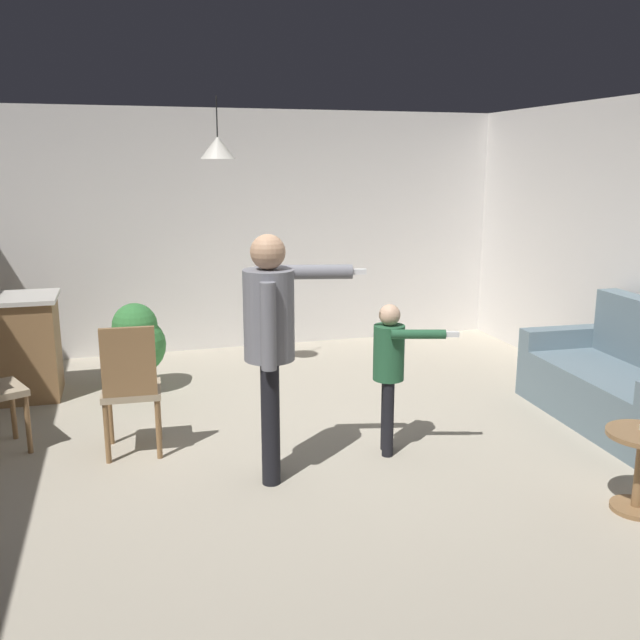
{
  "coord_description": "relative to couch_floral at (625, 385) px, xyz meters",
  "views": [
    {
      "loc": [
        -1.22,
        -4.68,
        2.12
      ],
      "look_at": [
        0.13,
        0.04,
        1.0
      ],
      "focal_mm": 38.81,
      "sensor_mm": 36.0,
      "label": 1
    }
  ],
  "objects": [
    {
      "name": "ground",
      "position": [
        -2.69,
        0.15,
        -0.33
      ],
      "size": [
        7.68,
        7.68,
        0.0
      ],
      "primitive_type": "plane",
      "color": "#B2A893"
    },
    {
      "name": "wall_back",
      "position": [
        -2.69,
        3.35,
        1.02
      ],
      "size": [
        6.4,
        0.1,
        2.7
      ],
      "primitive_type": "cube",
      "color": "silver",
      "rests_on": "ground"
    },
    {
      "name": "couch_floral",
      "position": [
        0.0,
        0.0,
        0.0
      ],
      "size": [
        0.94,
        1.84,
        1.0
      ],
      "rotation": [
        0.0,
        0.0,
        1.52
      ],
      "color": "slate",
      "rests_on": "ground"
    },
    {
      "name": "person_adult",
      "position": [
        -3.01,
        -0.2,
        0.71
      ],
      "size": [
        0.86,
        0.48,
        1.68
      ],
      "rotation": [
        0.0,
        0.0,
        -1.8
      ],
      "color": "black",
      "rests_on": "ground"
    },
    {
      "name": "person_child",
      "position": [
        -2.09,
        -0.02,
        0.37
      ],
      "size": [
        0.54,
        0.43,
        1.13
      ],
      "rotation": [
        0.0,
        0.0,
        -1.85
      ],
      "color": "black",
      "rests_on": "ground"
    },
    {
      "name": "dining_chair_near_wall",
      "position": [
        -3.92,
        0.45,
        0.21
      ],
      "size": [
        0.44,
        0.44,
        1.0
      ],
      "rotation": [
        0.0,
        0.0,
        6.23
      ],
      "color": "olive",
      "rests_on": "ground"
    },
    {
      "name": "potted_plant_corner",
      "position": [
        -3.85,
        1.95,
        0.14
      ],
      "size": [
        0.55,
        0.55,
        0.85
      ],
      "color": "#4C4742",
      "rests_on": "ground"
    },
    {
      "name": "ceiling_light_pendant",
      "position": [
        -3.03,
        1.89,
        1.92
      ],
      "size": [
        0.32,
        0.32,
        0.55
      ],
      "color": "silver"
    }
  ]
}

